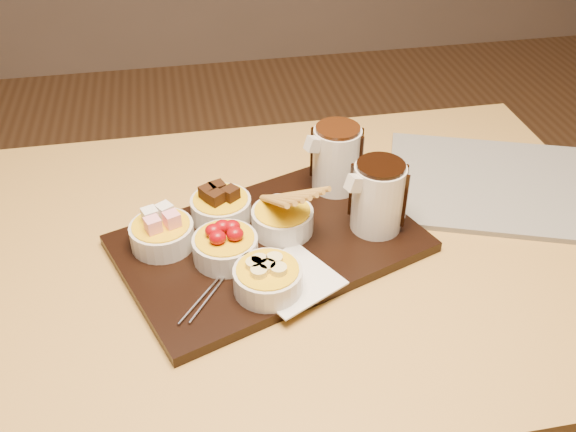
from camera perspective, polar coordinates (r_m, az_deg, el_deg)
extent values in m
cube|color=#BF9347|center=(1.05, -1.57, -3.51)|extent=(1.20, 0.80, 0.04)
cylinder|color=#BF9347|center=(1.60, -23.10, -8.10)|extent=(0.06, 0.06, 0.71)
cylinder|color=#BF9347|center=(1.68, 15.10, -3.57)|extent=(0.06, 0.06, 0.71)
cube|color=black|center=(1.03, -1.64, -2.46)|extent=(0.54, 0.44, 0.02)
cube|color=white|center=(0.95, 0.32, -5.63)|extent=(0.16, 0.16, 0.00)
cylinder|color=silver|center=(1.02, -11.12, -1.68)|extent=(0.10, 0.10, 0.04)
cylinder|color=silver|center=(1.06, -5.96, 0.64)|extent=(0.10, 0.10, 0.04)
cylinder|color=silver|center=(0.98, -5.58, -2.87)|extent=(0.10, 0.10, 0.04)
cylinder|color=silver|center=(1.03, -0.50, -0.41)|extent=(0.10, 0.10, 0.04)
cylinder|color=silver|center=(0.92, -1.81, -5.69)|extent=(0.10, 0.10, 0.04)
cylinder|color=silver|center=(1.03, 7.99, 1.62)|extent=(0.11, 0.11, 0.11)
cylinder|color=silver|center=(1.12, 4.32, 5.06)|extent=(0.11, 0.11, 0.11)
cube|color=beige|center=(1.23, 17.95, 2.71)|extent=(0.46, 0.42, 0.01)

